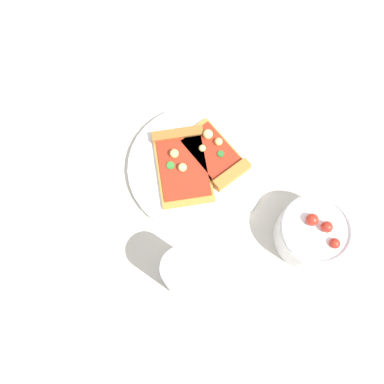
% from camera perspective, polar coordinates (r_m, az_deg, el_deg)
% --- Properties ---
extents(ground_plane, '(2.40, 2.40, 0.00)m').
position_cam_1_polar(ground_plane, '(0.77, 4.65, 1.12)').
color(ground_plane, beige).
rests_on(ground_plane, ground).
extents(plate, '(0.27, 0.27, 0.01)m').
position_cam_1_polar(plate, '(0.77, 0.76, 3.60)').
color(plate, white).
rests_on(plate, ground_plane).
extents(pizza_slice_near, '(0.16, 0.18, 0.02)m').
position_cam_1_polar(pizza_slice_near, '(0.76, -1.47, 4.46)').
color(pizza_slice_near, gold).
rests_on(pizza_slice_near, plate).
extents(pizza_slice_far, '(0.08, 0.14, 0.03)m').
position_cam_1_polar(pizza_slice_far, '(0.77, 3.49, 5.15)').
color(pizza_slice_far, gold).
rests_on(pizza_slice_far, plate).
extents(salad_bowl, '(0.13, 0.13, 0.08)m').
position_cam_1_polar(salad_bowl, '(0.73, 16.96, -5.61)').
color(salad_bowl, white).
rests_on(salad_bowl, ground_plane).
extents(soda_glass, '(0.07, 0.07, 0.11)m').
position_cam_1_polar(soda_glass, '(0.67, -1.34, -11.58)').
color(soda_glass, silver).
rests_on(soda_glass, ground_plane).
extents(paper_napkin, '(0.15, 0.15, 0.00)m').
position_cam_1_polar(paper_napkin, '(0.85, -14.33, 10.14)').
color(paper_napkin, white).
rests_on(paper_napkin, ground_plane).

